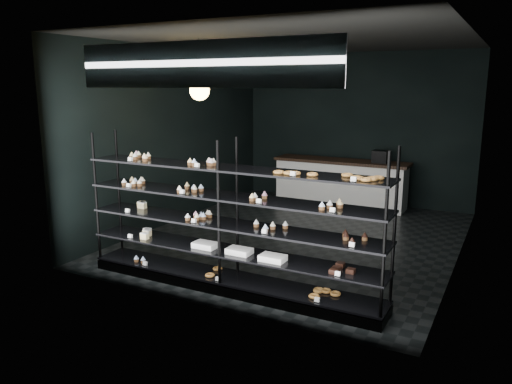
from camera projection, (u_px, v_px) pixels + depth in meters
room at (302, 143)px, 8.13m from camera, size 5.01×6.01×3.20m
display_shelf at (227, 241)px, 6.20m from camera, size 4.00×0.50×1.91m
signage at (198, 64)px, 5.36m from camera, size 3.30×0.05×0.50m
pendant_lamp at (199, 90)px, 7.28m from camera, size 0.29×0.29×0.88m
service_counter at (341, 182)px, 10.58m from camera, size 2.83×0.65×1.23m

